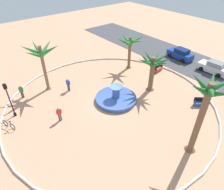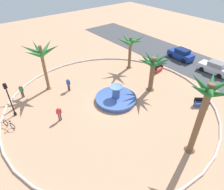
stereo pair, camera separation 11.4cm
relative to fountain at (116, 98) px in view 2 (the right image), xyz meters
The scene contains 17 objects.
ground_plane 0.86m from the fountain, 90.16° to the right, with size 80.00×80.00×0.00m, color tan.
plaza_curb 0.83m from the fountain, 90.16° to the right, with size 22.77×22.77×0.20m, color silver.
street_asphalt 14.98m from the fountain, 90.01° to the left, with size 48.00×8.00×0.03m, color #424247.
fountain is the anchor object (origin of this frame).
palm_tree_near_fountain 5.64m from the fountain, 79.02° to the left, with size 4.01×4.06×4.52m.
palm_tree_by_curb 9.58m from the fountain, 144.94° to the right, with size 4.30×4.11×5.81m.
palm_tree_mid_plaza 8.87m from the fountain, 126.77° to the left, with size 4.30×3.97×4.79m.
palm_tree_far_side 10.42m from the fountain, ahead, with size 3.34×3.30×6.95m.
bench_east 9.10m from the fountain, 99.62° to the left, with size 0.73×1.66×1.00m.
bench_west 9.32m from the fountain, 45.16° to the left, with size 1.44×1.53×1.00m.
lamppost 10.93m from the fountain, 115.07° to the right, with size 0.32×0.32×3.93m.
bicycle_red_frame 11.14m from the fountain, 106.02° to the right, with size 1.61×0.74×0.94m.
person_cyclist_helmet 10.80m from the fountain, 132.06° to the right, with size 0.38×0.42×1.61m.
person_cyclist_photo 6.04m from the fountain, 148.23° to the right, with size 0.46×0.35×1.67m.
person_pedestrian_stroll 6.54m from the fountain, 98.35° to the right, with size 0.25×0.53×1.62m.
parked_car_leftmost 15.02m from the fountain, 98.08° to the left, with size 4.07×2.05×1.67m.
parked_car_second 15.09m from the fountain, 76.70° to the left, with size 4.08×2.07×1.67m.
Camera 2 is at (13.93, -10.86, 13.73)m, focal length 32.13 mm.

